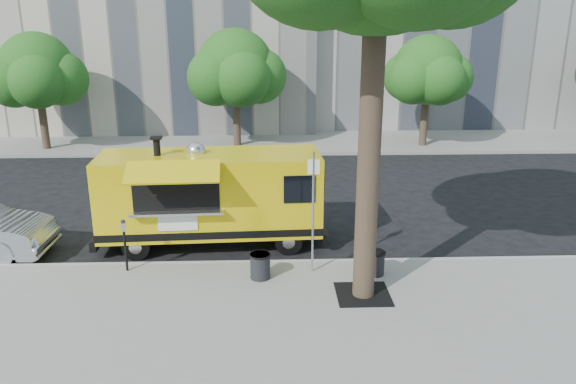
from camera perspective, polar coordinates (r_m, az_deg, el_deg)
name	(u,v)px	position (r m, az deg, el deg)	size (l,w,h in m)	color
ground	(251,252)	(15.37, -3.79, -6.13)	(120.00, 120.00, 0.00)	black
sidewalk	(245,328)	(11.78, -4.35, -13.59)	(60.00, 6.00, 0.15)	gray
curb	(250,264)	(14.49, -3.90, -7.32)	(60.00, 0.14, 0.16)	#999993
far_sidewalk	(258,143)	(28.25, -3.04, 5.02)	(60.00, 5.00, 0.15)	gray
tree_well	(363,294)	(12.94, 7.62, -10.25)	(1.20, 1.20, 0.02)	black
far_tree_a	(37,70)	(28.50, -24.16, 11.20)	(3.42, 3.42, 5.36)	#33261C
far_tree_b	(235,68)	(26.93, -5.37, 12.45)	(3.60, 3.60, 5.50)	#33261C
far_tree_c	(428,70)	(27.63, 14.01, 11.91)	(3.24, 3.24, 5.21)	#33261C
sign_post	(313,206)	(13.29, 2.56, -1.40)	(0.28, 0.06, 3.00)	silver
parking_meter	(125,239)	(14.18, -16.27, -4.61)	(0.11, 0.11, 1.33)	black
food_truck	(210,196)	(15.47, -7.94, -0.37)	(6.36, 3.12, 3.08)	#DCBE0B
trash_bin_left	(375,262)	(13.79, 8.84, -7.05)	(0.49, 0.49, 0.59)	black
trash_bin_right	(260,265)	(13.46, -2.84, -7.44)	(0.51, 0.51, 0.62)	black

